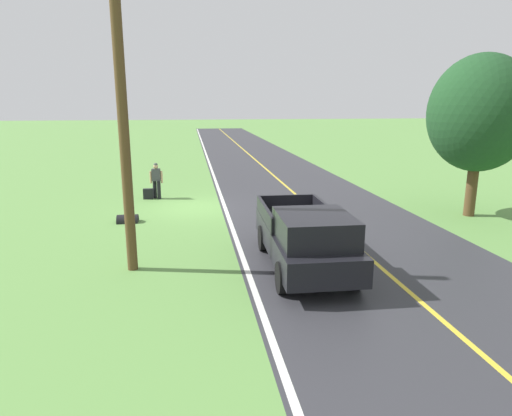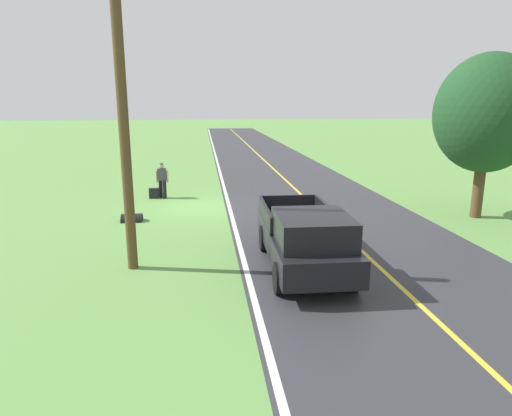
# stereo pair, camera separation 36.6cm
# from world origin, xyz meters

# --- Properties ---
(ground_plane) EXTENTS (200.00, 200.00, 0.00)m
(ground_plane) POSITION_xyz_m (0.00, 0.00, 0.00)
(ground_plane) COLOR #609347
(road_surface) EXTENTS (7.94, 120.00, 0.00)m
(road_surface) POSITION_xyz_m (-5.11, 0.00, 0.00)
(road_surface) COLOR #333338
(road_surface) RESTS_ON ground
(lane_edge_line) EXTENTS (0.16, 117.60, 0.00)m
(lane_edge_line) POSITION_xyz_m (-1.32, 0.00, 0.01)
(lane_edge_line) COLOR silver
(lane_edge_line) RESTS_ON ground
(lane_centre_line) EXTENTS (0.14, 117.60, 0.00)m
(lane_centre_line) POSITION_xyz_m (-5.11, 0.00, 0.01)
(lane_centre_line) COLOR gold
(lane_centre_line) RESTS_ON ground
(hitchhiker_walking) EXTENTS (0.62, 0.52, 1.75)m
(hitchhiker_walking) POSITION_xyz_m (1.78, -2.26, 0.98)
(hitchhiker_walking) COLOR black
(hitchhiker_walking) RESTS_ON ground
(suitcase_carried) EXTENTS (0.47, 0.22, 0.51)m
(suitcase_carried) POSITION_xyz_m (2.21, -2.20, 0.25)
(suitcase_carried) COLOR black
(suitcase_carried) RESTS_ON ground
(pickup_truck_passing) EXTENTS (2.19, 5.44, 1.82)m
(pickup_truck_passing) POSITION_xyz_m (-2.93, 8.07, 0.97)
(pickup_truck_passing) COLOR black
(pickup_truck_passing) RESTS_ON ground
(tree_far_side_near) EXTENTS (3.99, 3.99, 6.44)m
(tree_far_side_near) POSITION_xyz_m (-11.20, 3.05, 4.13)
(tree_far_side_near) COLOR brown
(tree_far_side_near) RESTS_ON ground
(utility_pole_roadside) EXTENTS (0.28, 0.28, 8.28)m
(utility_pole_roadside) POSITION_xyz_m (1.85, 7.26, 4.14)
(utility_pole_roadside) COLOR brown
(utility_pole_roadside) RESTS_ON ground
(drainage_culvert) EXTENTS (0.80, 0.60, 0.60)m
(drainage_culvert) POSITION_xyz_m (2.64, 2.06, 0.00)
(drainage_culvert) COLOR black
(drainage_culvert) RESTS_ON ground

